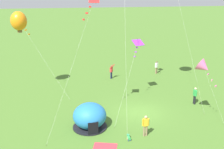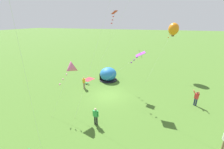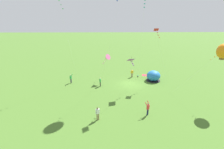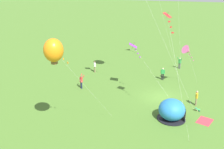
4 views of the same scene
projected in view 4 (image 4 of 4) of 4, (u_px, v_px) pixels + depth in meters
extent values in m
plane|color=#477028|center=(161.00, 97.00, 30.94)|extent=(300.00, 300.00, 0.00)
ellipsoid|color=#2672BF|center=(172.00, 110.00, 25.71)|extent=(2.70, 2.60, 2.10)
cylinder|color=black|center=(171.00, 119.00, 26.05)|extent=(2.81, 2.81, 0.10)
cube|color=black|center=(185.00, 116.00, 25.58)|extent=(0.81, 0.19, 1.10)
cube|color=#CC333D|center=(205.00, 121.00, 25.69)|extent=(2.02, 1.76, 0.01)
cylinder|color=green|center=(198.00, 110.00, 27.58)|extent=(0.23, 0.32, 0.22)
sphere|color=beige|center=(196.00, 109.00, 27.64)|extent=(0.19, 0.19, 0.19)
cylinder|color=#338C59|center=(196.00, 108.00, 27.61)|extent=(0.24, 0.24, 0.06)
cylinder|color=beige|center=(197.00, 111.00, 27.55)|extent=(0.07, 0.07, 0.17)
cylinder|color=beige|center=(197.00, 110.00, 27.73)|extent=(0.07, 0.07, 0.17)
cylinder|color=navy|center=(200.00, 111.00, 27.51)|extent=(0.09, 0.09, 0.13)
cylinder|color=navy|center=(200.00, 110.00, 27.65)|extent=(0.09, 0.09, 0.13)
cylinder|color=#8C7251|center=(95.00, 69.00, 39.24)|extent=(0.15, 0.15, 0.88)
cylinder|color=#8C7251|center=(95.00, 70.00, 39.06)|extent=(0.15, 0.15, 0.88)
cube|color=white|center=(95.00, 65.00, 38.90)|extent=(0.45, 0.41, 0.60)
sphere|color=brown|center=(95.00, 62.00, 38.75)|extent=(0.22, 0.22, 0.22)
cylinder|color=white|center=(94.00, 64.00, 39.12)|extent=(0.09, 0.09, 0.58)
cylinder|color=white|center=(95.00, 65.00, 38.67)|extent=(0.09, 0.09, 0.58)
cylinder|color=#8C7251|center=(196.00, 101.00, 28.90)|extent=(0.15, 0.15, 0.88)
cylinder|color=#8C7251|center=(196.00, 102.00, 28.72)|extent=(0.15, 0.15, 0.88)
cube|color=gold|center=(197.00, 95.00, 28.55)|extent=(0.39, 0.26, 0.60)
sphere|color=tan|center=(197.00, 92.00, 28.41)|extent=(0.22, 0.22, 0.22)
cylinder|color=gold|center=(197.00, 95.00, 28.78)|extent=(0.09, 0.09, 0.58)
cylinder|color=gold|center=(197.00, 96.00, 28.33)|extent=(0.09, 0.09, 0.58)
cylinder|color=#1E2347|center=(81.00, 85.00, 33.35)|extent=(0.15, 0.15, 0.88)
cylinder|color=#1E2347|center=(82.00, 85.00, 33.19)|extent=(0.15, 0.15, 0.88)
cube|color=red|center=(81.00, 80.00, 33.02)|extent=(0.43, 0.45, 0.60)
sphere|color=brown|center=(81.00, 77.00, 32.87)|extent=(0.22, 0.22, 0.22)
cylinder|color=red|center=(81.00, 75.00, 33.15)|extent=(0.37, 0.26, 0.50)
cylinder|color=red|center=(83.00, 77.00, 32.73)|extent=(0.32, 0.34, 0.50)
cylinder|color=black|center=(163.00, 77.00, 36.13)|extent=(0.15, 0.15, 0.88)
cylinder|color=black|center=(162.00, 77.00, 36.20)|extent=(0.15, 0.15, 0.88)
cube|color=green|center=(163.00, 72.00, 35.91)|extent=(0.26, 0.39, 0.60)
sphere|color=beige|center=(163.00, 69.00, 35.76)|extent=(0.22, 0.22, 0.22)
cylinder|color=green|center=(165.00, 72.00, 35.82)|extent=(0.09, 0.09, 0.58)
cylinder|color=green|center=(161.00, 71.00, 36.00)|extent=(0.09, 0.09, 0.58)
cylinder|color=#4C4C51|center=(180.00, 66.00, 40.70)|extent=(0.15, 0.15, 0.88)
cylinder|color=#4C4C51|center=(179.00, 66.00, 40.82)|extent=(0.15, 0.15, 0.88)
cube|color=green|center=(180.00, 61.00, 40.51)|extent=(0.36, 0.44, 0.60)
sphere|color=beige|center=(180.00, 59.00, 40.36)|extent=(0.22, 0.22, 0.22)
cylinder|color=green|center=(181.00, 59.00, 40.08)|extent=(0.39, 0.16, 0.50)
cylinder|color=green|center=(178.00, 58.00, 40.40)|extent=(0.37, 0.27, 0.50)
cylinder|color=silver|center=(154.00, 77.00, 29.23)|extent=(3.70, 6.06, 5.77)
cylinder|color=brown|center=(178.00, 111.00, 27.63)|extent=(0.03, 0.03, 0.06)
cube|color=purple|center=(133.00, 46.00, 30.81)|extent=(1.21, 1.14, 0.48)
cylinder|color=#332314|center=(133.00, 45.00, 30.81)|extent=(0.26, 0.41, 0.90)
cube|color=purple|center=(136.00, 50.00, 30.64)|extent=(0.20, 0.16, 0.12)
cube|color=purple|center=(138.00, 53.00, 30.49)|extent=(0.20, 0.15, 0.12)
cube|color=purple|center=(140.00, 57.00, 30.34)|extent=(0.20, 0.16, 0.12)
cylinder|color=silver|center=(165.00, 25.00, 31.90)|extent=(3.30, 4.48, 15.84)
cylinder|color=brown|center=(180.00, 82.00, 35.37)|extent=(0.03, 0.03, 0.06)
cylinder|color=silver|center=(163.00, 38.00, 27.09)|extent=(1.46, 7.81, 14.72)
cylinder|color=brown|center=(194.00, 110.00, 27.75)|extent=(0.03, 0.03, 0.06)
cylinder|color=silver|center=(178.00, 77.00, 23.02)|extent=(4.15, 3.18, 10.06)
cylinder|color=brown|center=(189.00, 142.00, 22.40)|extent=(0.03, 0.03, 0.06)
cube|color=red|center=(167.00, 15.00, 23.63)|extent=(0.88, 0.78, 0.45)
cylinder|color=#332314|center=(167.00, 15.00, 23.63)|extent=(0.34, 0.26, 0.63)
cube|color=red|center=(169.00, 22.00, 23.43)|extent=(0.16, 0.20, 0.12)
cube|color=red|center=(171.00, 27.00, 23.26)|extent=(0.20, 0.16, 0.12)
cube|color=red|center=(173.00, 33.00, 23.10)|extent=(0.16, 0.20, 0.12)
cylinder|color=silver|center=(193.00, 67.00, 33.89)|extent=(1.55, 1.66, 4.74)
cylinder|color=brown|center=(198.00, 83.00, 35.12)|extent=(0.03, 0.03, 0.06)
cone|color=pink|center=(187.00, 51.00, 32.66)|extent=(1.76, 1.77, 1.44)
cube|color=pink|center=(190.00, 54.00, 32.99)|extent=(0.19, 0.17, 0.12)
cube|color=pink|center=(192.00, 57.00, 33.28)|extent=(0.18, 0.19, 0.12)
cube|color=pink|center=(193.00, 60.00, 33.56)|extent=(0.21, 0.13, 0.12)
cylinder|color=silver|center=(86.00, 87.00, 23.85)|extent=(4.63, 3.35, 7.75)
cylinder|color=brown|center=(112.00, 115.00, 26.70)|extent=(0.03, 0.03, 0.06)
ellipsoid|color=orange|center=(53.00, 50.00, 20.99)|extent=(1.62, 1.62, 1.93)
cube|color=brown|center=(54.00, 62.00, 21.33)|extent=(0.41, 0.41, 0.29)
cube|color=orange|center=(59.00, 55.00, 21.38)|extent=(0.16, 0.20, 0.12)
cube|color=orange|center=(63.00, 59.00, 21.72)|extent=(0.20, 0.16, 0.12)
cube|color=orange|center=(68.00, 63.00, 22.05)|extent=(0.18, 0.19, 0.12)
cylinder|color=silver|center=(179.00, 20.00, 38.09)|extent=(1.89, 2.07, 15.17)
cylinder|color=brown|center=(181.00, 71.00, 39.52)|extent=(0.03, 0.03, 0.06)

